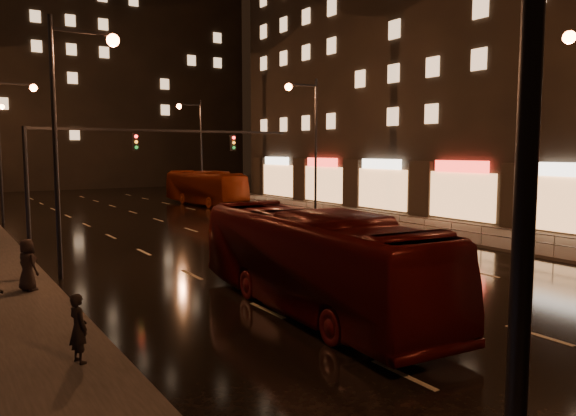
{
  "coord_description": "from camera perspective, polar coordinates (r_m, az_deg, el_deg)",
  "views": [
    {
      "loc": [
        -13.65,
        -10.78,
        4.99
      ],
      "look_at": [
        -0.66,
        9.59,
        2.5
      ],
      "focal_mm": 35.0,
      "sensor_mm": 36.0,
      "label": 1
    }
  ],
  "objects": [
    {
      "name": "bus_curb",
      "position": [
        51.98,
        -8.43,
        2.04
      ],
      "size": [
        3.42,
        11.38,
        3.13
      ],
      "primitive_type": "imported",
      "rotation": [
        0.0,
        0.0,
        0.07
      ],
      "color": "maroon",
      "rests_on": "ground"
    },
    {
      "name": "sidewalk_right",
      "position": [
        37.76,
        13.84,
        -1.77
      ],
      "size": [
        7.0,
        70.0,
        0.15
      ],
      "primitive_type": "cube",
      "color": "#38332D",
      "rests_on": "ground"
    },
    {
      "name": "bus_red",
      "position": [
        17.48,
        2.52,
        -5.36
      ],
      "size": [
        3.48,
        11.52,
        3.16
      ],
      "primitive_type": "imported",
      "rotation": [
        0.0,
        0.0,
        -0.07
      ],
      "color": "#4E0B0B",
      "rests_on": "ground"
    },
    {
      "name": "pedestrian_c",
      "position": [
        21.42,
        -24.95,
        -5.27
      ],
      "size": [
        0.88,
        1.04,
        1.8
      ],
      "primitive_type": "imported",
      "rotation": [
        0.0,
        0.0,
        1.98
      ],
      "color": "black",
      "rests_on": "sidewalk_left"
    },
    {
      "name": "railing_right",
      "position": [
        37.6,
        7.08,
        -0.41
      ],
      "size": [
        0.05,
        56.0,
        1.0
      ],
      "color": "#99999E",
      "rests_on": "sidewalk_right"
    },
    {
      "name": "taxi_far",
      "position": [
        33.35,
        7.71,
        -1.81
      ],
      "size": [
        2.02,
        3.99,
        1.11
      ],
      "primitive_type": "imported",
      "rotation": [
        0.0,
        0.0,
        0.13
      ],
      "color": "#C26E12",
      "rests_on": "ground"
    },
    {
      "name": "traffic_signal",
      "position": [
        31.95,
        -17.01,
        5.17
      ],
      "size": [
        15.31,
        0.32,
        6.2
      ],
      "color": "black",
      "rests_on": "ground"
    },
    {
      "name": "ground",
      "position": [
        34.04,
        -8.53,
        -2.61
      ],
      "size": [
        140.0,
        140.0,
        0.0
      ],
      "primitive_type": "plane",
      "color": "black",
      "rests_on": "ground"
    },
    {
      "name": "building_right",
      "position": [
        51.18,
        20.15,
        16.81
      ],
      "size": [
        18.0,
        50.0,
        30.0
      ],
      "primitive_type": "cube",
      "color": "black",
      "rests_on": "ground"
    },
    {
      "name": "building_distant",
      "position": [
        85.63,
        -20.92,
        14.24
      ],
      "size": [
        44.0,
        16.0,
        36.0
      ],
      "primitive_type": "cube",
      "color": "black",
      "rests_on": "ground"
    },
    {
      "name": "pedestrian_a",
      "position": [
        13.9,
        -20.52,
        -11.36
      ],
      "size": [
        0.52,
        0.66,
        1.61
      ],
      "primitive_type": "imported",
      "rotation": [
        0.0,
        0.0,
        1.82
      ],
      "color": "black",
      "rests_on": "sidewalk_left"
    },
    {
      "name": "taxi_near",
      "position": [
        21.76,
        8.91,
        -5.72
      ],
      "size": [
        1.69,
        3.81,
        1.28
      ],
      "primitive_type": "imported",
      "rotation": [
        0.0,
        0.0,
        0.05
      ],
      "color": "#CF5D13",
      "rests_on": "ground"
    }
  ]
}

